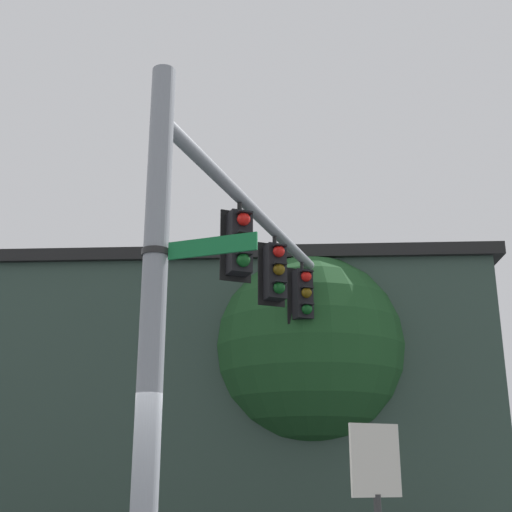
{
  "coord_description": "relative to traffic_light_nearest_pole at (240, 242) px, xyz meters",
  "views": [
    {
      "loc": [
        1.95,
        8.0,
        1.57
      ],
      "look_at": [
        -2.41,
        -2.62,
        5.23
      ],
      "focal_mm": 48.84,
      "sensor_mm": 36.0,
      "label": 1
    }
  ],
  "objects": [
    {
      "name": "traffic_light_nearest_pole",
      "position": [
        0.0,
        0.0,
        0.0
      ],
      "size": [
        0.54,
        0.49,
        1.31
      ],
      "color": "black"
    },
    {
      "name": "street_name_sign",
      "position": [
        1.63,
        2.24,
        -1.02
      ],
      "size": [
        1.17,
        1.09,
        0.22
      ],
      "color": "#147238"
    },
    {
      "name": "traffic_light_mid_outer",
      "position": [
        -2.44,
        -2.65,
        0.0
      ],
      "size": [
        0.54,
        0.49,
        1.31
      ],
      "color": "black"
    },
    {
      "name": "signal_pole",
      "position": [
        1.88,
        2.02,
        -1.84
      ],
      "size": [
        0.31,
        0.31,
        6.79
      ],
      "primitive_type": "cylinder",
      "color": "gray",
      "rests_on": "ground"
    },
    {
      "name": "mast_arm",
      "position": [
        -0.48,
        -0.55,
        0.8
      ],
      "size": [
        4.88,
        5.27,
        0.21
      ],
      "primitive_type": "cylinder",
      "rotation": [
        0.0,
        1.57,
        3.97
      ],
      "color": "gray"
    },
    {
      "name": "historical_marker",
      "position": [
        -0.3,
        3.33,
        -3.82
      ],
      "size": [
        0.6,
        0.08,
        2.13
      ],
      "color": "#333333",
      "rests_on": "ground"
    },
    {
      "name": "storefront_building",
      "position": [
        -2.82,
        -7.96,
        -1.84
      ],
      "size": [
        15.09,
        12.55,
        6.76
      ],
      "color": "#33473D",
      "rests_on": "ground"
    },
    {
      "name": "tree_by_storefront",
      "position": [
        -3.56,
        -4.63,
        -0.82
      ],
      "size": [
        4.6,
        4.6,
        6.72
      ],
      "color": "#4C3823",
      "rests_on": "ground"
    },
    {
      "name": "traffic_light_mid_inner",
      "position": [
        -1.22,
        -1.32,
        0.0
      ],
      "size": [
        0.54,
        0.49,
        1.31
      ],
      "color": "black"
    }
  ]
}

